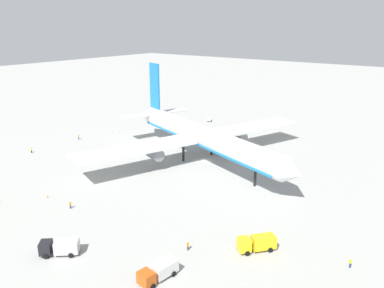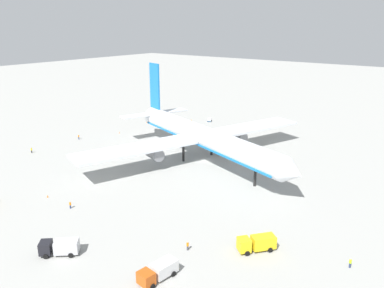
% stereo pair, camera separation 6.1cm
% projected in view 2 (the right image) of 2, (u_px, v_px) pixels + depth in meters
% --- Properties ---
extents(ground_plane, '(600.00, 600.00, 0.00)m').
position_uv_depth(ground_plane, '(204.00, 161.00, 112.72)').
color(ground_plane, '#9E9E99').
extents(airliner, '(70.70, 72.47, 25.52)m').
position_uv_depth(airliner, '(201.00, 136.00, 111.70)').
color(airliner, silver).
rests_on(airliner, ground).
extents(service_truck_0, '(6.41, 6.10, 2.63)m').
position_uv_depth(service_truck_0, '(60.00, 247.00, 66.82)').
color(service_truck_0, black).
rests_on(service_truck_0, ground).
extents(service_truck_1, '(5.91, 6.64, 2.70)m').
position_uv_depth(service_truck_1, '(257.00, 243.00, 67.96)').
color(service_truck_1, yellow).
rests_on(service_truck_1, ground).
extents(service_truck_2, '(3.34, 6.96, 2.44)m').
position_uv_depth(service_truck_2, '(158.00, 271.00, 60.40)').
color(service_truck_2, '#BF4C14').
rests_on(service_truck_2, ground).
extents(baggage_cart_0, '(2.45, 3.03, 1.46)m').
position_uv_depth(baggage_cart_0, '(209.00, 119.00, 157.63)').
color(baggage_cart_0, '#26598C').
rests_on(baggage_cart_0, ground).
extents(ground_worker_1, '(0.56, 0.56, 1.70)m').
position_uv_depth(ground_worker_1, '(31.00, 150.00, 119.42)').
color(ground_worker_1, black).
rests_on(ground_worker_1, ground).
extents(ground_worker_2, '(0.41, 0.41, 1.70)m').
position_uv_depth(ground_worker_2, '(188.00, 246.00, 68.27)').
color(ground_worker_2, '#3F3F47').
rests_on(ground_worker_2, ground).
extents(ground_worker_3, '(0.42, 0.42, 1.60)m').
position_uv_depth(ground_worker_3, '(70.00, 205.00, 83.67)').
color(ground_worker_3, navy).
rests_on(ground_worker_3, ground).
extents(ground_worker_4, '(0.56, 0.56, 1.73)m').
position_uv_depth(ground_worker_4, '(79.00, 137.00, 133.22)').
color(ground_worker_4, navy).
rests_on(ground_worker_4, ground).
extents(ground_worker_5, '(0.57, 0.57, 1.71)m').
position_uv_depth(ground_worker_5, '(350.00, 263.00, 63.40)').
color(ground_worker_5, navy).
rests_on(ground_worker_5, ground).
extents(traffic_cone_0, '(0.36, 0.36, 0.55)m').
position_uv_depth(traffic_cone_0, '(48.00, 196.00, 89.12)').
color(traffic_cone_0, orange).
rests_on(traffic_cone_0, ground).
extents(traffic_cone_1, '(0.36, 0.36, 0.55)m').
position_uv_depth(traffic_cone_1, '(147.00, 122.00, 155.44)').
color(traffic_cone_1, orange).
rests_on(traffic_cone_1, ground).
extents(traffic_cone_2, '(0.36, 0.36, 0.55)m').
position_uv_depth(traffic_cone_2, '(192.00, 120.00, 159.00)').
color(traffic_cone_2, orange).
rests_on(traffic_cone_2, ground).
extents(traffic_cone_3, '(0.36, 0.36, 0.55)m').
position_uv_depth(traffic_cone_3, '(119.00, 133.00, 140.77)').
color(traffic_cone_3, orange).
rests_on(traffic_cone_3, ground).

